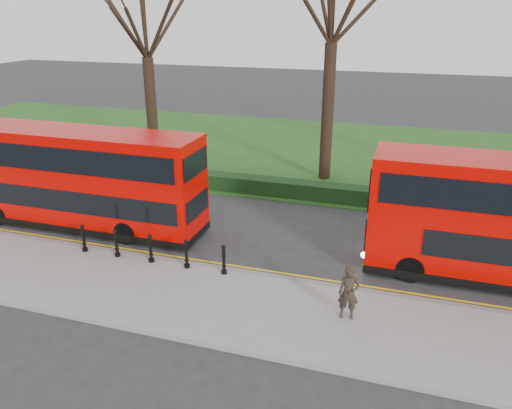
% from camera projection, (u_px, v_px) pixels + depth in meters
% --- Properties ---
extents(ground, '(120.00, 120.00, 0.00)m').
position_uv_depth(ground, '(220.00, 257.00, 18.16)').
color(ground, '#28282B').
rests_on(ground, ground).
extents(pavement, '(60.00, 4.00, 0.15)m').
position_uv_depth(pavement, '(184.00, 297.00, 15.47)').
color(pavement, gray).
rests_on(pavement, ground).
extents(kerb, '(60.00, 0.25, 0.16)m').
position_uv_depth(kerb, '(209.00, 267.00, 17.24)').
color(kerb, slate).
rests_on(kerb, ground).
extents(grass_verge, '(60.00, 18.00, 0.06)m').
position_uv_depth(grass_verge, '(307.00, 151.00, 31.44)').
color(grass_verge, '#1E4C19').
rests_on(grass_verge, ground).
extents(hedge, '(60.00, 0.90, 0.80)m').
position_uv_depth(hedge, '(271.00, 187.00, 24.04)').
color(hedge, black).
rests_on(hedge, ground).
extents(yellow_line_outer, '(60.00, 0.10, 0.01)m').
position_uv_depth(yellow_line_outer, '(212.00, 265.00, 17.53)').
color(yellow_line_outer, yellow).
rests_on(yellow_line_outer, ground).
extents(yellow_line_inner, '(60.00, 0.10, 0.01)m').
position_uv_depth(yellow_line_inner, '(214.00, 263.00, 17.71)').
color(yellow_line_inner, yellow).
rests_on(yellow_line_inner, ground).
extents(tree_left, '(6.94, 6.94, 10.84)m').
position_uv_depth(tree_left, '(145.00, 20.00, 26.40)').
color(tree_left, black).
rests_on(tree_left, ground).
extents(bollard_row, '(5.59, 0.15, 1.00)m').
position_uv_depth(bollard_row, '(151.00, 249.00, 17.29)').
color(bollard_row, black).
rests_on(bollard_row, pavement).
extents(bus_lead, '(10.08, 2.32, 4.01)m').
position_uv_depth(bus_lead, '(82.00, 180.00, 20.01)').
color(bus_lead, '#C40400').
rests_on(bus_lead, ground).
extents(pedestrian, '(0.64, 0.47, 1.61)m').
position_uv_depth(pedestrian, '(349.00, 293.00, 14.04)').
color(pedestrian, '#2D241C').
rests_on(pedestrian, pavement).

